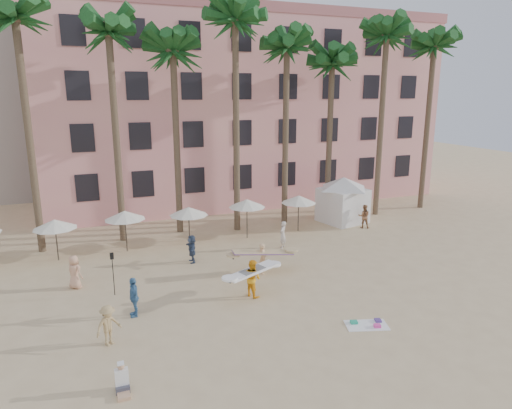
{
  "coord_description": "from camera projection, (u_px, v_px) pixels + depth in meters",
  "views": [
    {
      "loc": [
        -7.21,
        -15.79,
        9.77
      ],
      "look_at": [
        1.19,
        6.0,
        4.0
      ],
      "focal_mm": 32.0,
      "sensor_mm": 36.0,
      "label": 1
    }
  ],
  "objects": [
    {
      "name": "carrier_yellow",
      "position": [
        263.0,
        256.0,
        25.09
      ],
      "size": [
        3.4,
        1.13,
        1.72
      ],
      "color": "#E1B07F",
      "rests_on": "ground"
    },
    {
      "name": "paddle",
      "position": [
        113.0,
        268.0,
        22.23
      ],
      "size": [
        0.18,
        0.04,
        2.23
      ],
      "color": "black",
      "rests_on": "ground"
    },
    {
      "name": "palm_row",
      "position": [
        197.0,
        42.0,
        29.81
      ],
      "size": [
        44.4,
        5.4,
        16.3
      ],
      "color": "brown",
      "rests_on": "ground"
    },
    {
      "name": "ground",
      "position": [
        281.0,
        331.0,
        19.16
      ],
      "size": [
        120.0,
        120.0,
        0.0
      ],
      "primitive_type": "plane",
      "color": "#D1B789",
      "rests_on": "ground"
    },
    {
      "name": "cabana",
      "position": [
        343.0,
        196.0,
        34.85
      ],
      "size": [
        5.4,
        5.4,
        3.5
      ],
      "color": "silver",
      "rests_on": "ground"
    },
    {
      "name": "seated_man",
      "position": [
        122.0,
        382.0,
        15.22
      ],
      "size": [
        0.45,
        0.79,
        1.03
      ],
      "color": "#3F3F4C",
      "rests_on": "ground"
    },
    {
      "name": "pink_hotel",
      "position": [
        237.0,
        111.0,
        43.24
      ],
      "size": [
        35.0,
        14.0,
        16.0
      ],
      "primitive_type": "cube",
      "color": "#F7A696",
      "rests_on": "ground"
    },
    {
      "name": "carrier_white",
      "position": [
        252.0,
        277.0,
        22.26
      ],
      "size": [
        2.89,
        1.63,
        1.87
      ],
      "color": "#FFAE1A",
      "rests_on": "ground"
    },
    {
      "name": "beachgoers",
      "position": [
        207.0,
        260.0,
        24.84
      ],
      "size": [
        20.92,
        11.07,
        1.83
      ],
      "color": "beige",
      "rests_on": "ground"
    },
    {
      "name": "beach_towel",
      "position": [
        368.0,
        324.0,
        19.65
      ],
      "size": [
        2.02,
        1.49,
        0.14
      ],
      "color": "white",
      "rests_on": "ground"
    },
    {
      "name": "umbrella_row",
      "position": [
        158.0,
        213.0,
        28.88
      ],
      "size": [
        22.5,
        2.7,
        2.73
      ],
      "color": "#332B23",
      "rests_on": "ground"
    }
  ]
}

